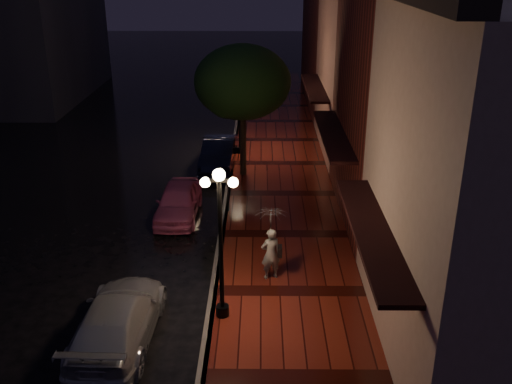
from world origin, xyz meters
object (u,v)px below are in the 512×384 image
(streetlamp_near, at_px, (221,236))
(streetlamp_far, at_px, (240,105))
(woman_with_umbrella, at_px, (271,233))
(street_tree, at_px, (243,84))
(pink_car, at_px, (178,201))
(silver_car, at_px, (118,320))
(navy_car, at_px, (219,153))
(parking_meter, at_px, (228,191))

(streetlamp_near, distance_m, streetlamp_far, 14.00)
(woman_with_umbrella, bearing_deg, street_tree, -101.60)
(streetlamp_near, bearing_deg, pink_car, 107.41)
(silver_car, bearing_deg, street_tree, -101.87)
(street_tree, distance_m, navy_car, 3.99)
(street_tree, distance_m, parking_meter, 5.22)
(silver_car, bearing_deg, woman_with_umbrella, -141.35)
(pink_car, distance_m, silver_car, 7.72)
(streetlamp_far, distance_m, street_tree, 3.44)
(street_tree, xyz_separation_m, parking_meter, (-0.46, -4.04, -3.27))
(silver_car, bearing_deg, navy_car, -95.50)
(street_tree, relative_size, parking_meter, 4.26)
(woman_with_umbrella, bearing_deg, pink_car, -72.22)
(pink_car, xyz_separation_m, navy_car, (1.15, 5.62, 0.04))
(streetlamp_near, bearing_deg, woman_with_umbrella, 56.03)
(streetlamp_near, height_order, pink_car, streetlamp_near)
(parking_meter, bearing_deg, woman_with_umbrella, -75.26)
(silver_car, bearing_deg, pink_car, -92.21)
(pink_car, relative_size, navy_car, 0.92)
(streetlamp_near, bearing_deg, navy_car, 94.40)
(pink_car, bearing_deg, navy_car, 79.27)
(woman_with_umbrella, distance_m, parking_meter, 5.23)
(street_tree, relative_size, navy_car, 1.39)
(streetlamp_far, distance_m, parking_meter, 7.23)
(street_tree, bearing_deg, streetlamp_near, -91.35)
(navy_car, distance_m, silver_car, 13.43)
(silver_car, bearing_deg, streetlamp_far, -98.27)
(streetlamp_near, xyz_separation_m, pink_car, (-2.10, 6.71, -1.95))
(streetlamp_near, relative_size, navy_car, 1.03)
(navy_car, xyz_separation_m, parking_meter, (0.75, -5.38, 0.29))
(pink_car, distance_m, navy_car, 5.74)
(streetlamp_far, xyz_separation_m, street_tree, (0.26, -3.01, 1.64))
(street_tree, xyz_separation_m, pink_car, (-2.36, -4.28, -3.59))
(streetlamp_near, distance_m, navy_car, 12.52)
(streetlamp_near, height_order, street_tree, street_tree)
(streetlamp_near, relative_size, woman_with_umbrella, 1.86)
(streetlamp_far, distance_m, silver_car, 15.34)
(streetlamp_far, xyz_separation_m, woman_with_umbrella, (1.35, -11.99, -0.92))
(streetlamp_near, distance_m, street_tree, 11.12)
(streetlamp_near, height_order, navy_car, streetlamp_near)
(streetlamp_far, bearing_deg, woman_with_umbrella, -83.56)
(streetlamp_near, distance_m, pink_car, 7.30)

